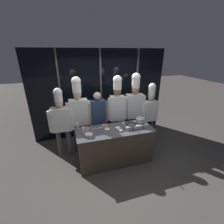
{
  "coord_description": "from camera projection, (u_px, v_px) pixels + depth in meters",
  "views": [
    {
      "loc": [
        -0.95,
        -2.98,
        2.61
      ],
      "look_at": [
        0.0,
        0.25,
        1.24
      ],
      "focal_mm": 24.0,
      "sensor_mm": 36.0,
      "label": 1
    }
  ],
  "objects": [
    {
      "name": "prep_bowl_noodles",
      "position": [
        118.0,
        128.0,
        3.56
      ],
      "size": [
        0.12,
        0.12,
        0.04
      ],
      "color": "white",
      "rests_on": "demo_counter"
    },
    {
      "name": "prep_bowl_bell_pepper",
      "position": [
        105.0,
        126.0,
        3.65
      ],
      "size": [
        0.13,
        0.13,
        0.06
      ],
      "color": "white",
      "rests_on": "demo_counter"
    },
    {
      "name": "chef_line",
      "position": [
        117.0,
        106.0,
        4.0
      ],
      "size": [
        0.5,
        0.26,
        2.06
      ],
      "rotation": [
        0.0,
        0.0,
        2.97
      ],
      "color": "#232326",
      "rests_on": "ground_plane"
    },
    {
      "name": "stock_pot",
      "position": [
        140.0,
        120.0,
        3.66
      ],
      "size": [
        0.24,
        0.21,
        0.11
      ],
      "color": "#93969B",
      "rests_on": "portable_stove"
    },
    {
      "name": "prep_bowl_shrimp",
      "position": [
        120.0,
        130.0,
        3.46
      ],
      "size": [
        0.1,
        0.1,
        0.04
      ],
      "color": "white",
      "rests_on": "demo_counter"
    },
    {
      "name": "prep_bowl_ginger",
      "position": [
        107.0,
        129.0,
        3.5
      ],
      "size": [
        0.12,
        0.12,
        0.04
      ],
      "color": "white",
      "rests_on": "demo_counter"
    },
    {
      "name": "prep_bowl_chili_flakes",
      "position": [
        86.0,
        128.0,
        3.55
      ],
      "size": [
        0.13,
        0.13,
        0.03
      ],
      "color": "white",
      "rests_on": "demo_counter"
    },
    {
      "name": "chef_head",
      "position": [
        61.0,
        120.0,
        3.71
      ],
      "size": [
        0.61,
        0.27,
        1.83
      ],
      "rotation": [
        0.0,
        0.0,
        3.09
      ],
      "color": "#4C4C51",
      "rests_on": "ground_plane"
    },
    {
      "name": "person_guest",
      "position": [
        98.0,
        116.0,
        3.98
      ],
      "size": [
        0.52,
        0.27,
        1.66
      ],
      "rotation": [
        0.0,
        0.0,
        3.3
      ],
      "color": "#2D3856",
      "rests_on": "ground_plane"
    },
    {
      "name": "chef_pastry",
      "position": [
        134.0,
        105.0,
        4.19
      ],
      "size": [
        0.61,
        0.27,
        2.1
      ],
      "rotation": [
        0.0,
        0.0,
        3.09
      ],
      "color": "#232326",
      "rests_on": "ground_plane"
    },
    {
      "name": "window_wall_back",
      "position": [
        101.0,
        95.0,
        4.69
      ],
      "size": [
        4.19,
        0.09,
        2.7
      ],
      "color": "black",
      "rests_on": "ground_plane"
    },
    {
      "name": "squeeze_bottle_clear",
      "position": [
        83.0,
        130.0,
        3.35
      ],
      "size": [
        0.06,
        0.06,
        0.19
      ],
      "color": "white",
      "rests_on": "demo_counter"
    },
    {
      "name": "squeeze_bottle_oil",
      "position": [
        78.0,
        126.0,
        3.54
      ],
      "size": [
        0.05,
        0.05,
        0.18
      ],
      "color": "beige",
      "rests_on": "demo_counter"
    },
    {
      "name": "ground_plane",
      "position": [
        115.0,
        160.0,
        3.88
      ],
      "size": [
        24.0,
        24.0,
        0.0
      ],
      "primitive_type": "plane",
      "color": "#47423D"
    },
    {
      "name": "chef_apprentice",
      "position": [
        150.0,
        109.0,
        4.26
      ],
      "size": [
        0.48,
        0.2,
        1.82
      ],
      "rotation": [
        0.0,
        0.0,
        3.13
      ],
      "color": "#4C4C51",
      "rests_on": "ground_plane"
    },
    {
      "name": "chef_sous",
      "position": [
        79.0,
        112.0,
        3.8
      ],
      "size": [
        0.6,
        0.24,
        2.07
      ],
      "rotation": [
        0.0,
        0.0,
        3.15
      ],
      "color": "#2D3856",
      "rests_on": "ground_plane"
    },
    {
      "name": "demo_counter",
      "position": [
        115.0,
        145.0,
        3.71
      ],
      "size": [
        1.82,
        0.71,
        0.89
      ],
      "color": "#4C3D2D",
      "rests_on": "ground_plane"
    },
    {
      "name": "serving_spoon_slotted",
      "position": [
        99.0,
        128.0,
        3.6
      ],
      "size": [
        0.27,
        0.05,
        0.02
      ],
      "color": "#B2B5BA",
      "rests_on": "demo_counter"
    },
    {
      "name": "portable_stove",
      "position": [
        135.0,
        125.0,
        3.67
      ],
      "size": [
        0.58,
        0.32,
        0.1
      ],
      "color": "#B2B5BA",
      "rests_on": "demo_counter"
    },
    {
      "name": "frying_pan",
      "position": [
        130.0,
        123.0,
        3.6
      ],
      "size": [
        0.29,
        0.5,
        0.04
      ],
      "color": "#232326",
      "rests_on": "portable_stove"
    },
    {
      "name": "prep_bowl_chicken",
      "position": [
        89.0,
        135.0,
        3.25
      ],
      "size": [
        0.17,
        0.17,
        0.06
      ],
      "color": "white",
      "rests_on": "demo_counter"
    }
  ]
}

